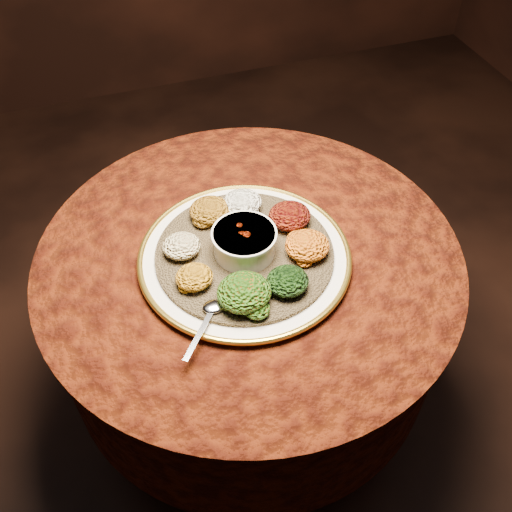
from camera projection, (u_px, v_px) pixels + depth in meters
name	position (u px, v px, depth m)	size (l,w,h in m)	color
table	(249.00, 301.00, 1.41)	(0.96, 0.96, 0.73)	black
platter	(245.00, 257.00, 1.25)	(0.49, 0.49, 0.02)	white
injera	(245.00, 253.00, 1.24)	(0.39, 0.39, 0.01)	brown
stew_bowl	(244.00, 241.00, 1.22)	(0.14, 0.14, 0.06)	silver
spoon	(212.00, 310.00, 1.12)	(0.11, 0.13, 0.01)	silver
portion_ayib	(242.00, 203.00, 1.32)	(0.09, 0.09, 0.04)	white
portion_kitfo	(290.00, 216.00, 1.28)	(0.10, 0.09, 0.05)	black
portion_tikil	(307.00, 246.00, 1.22)	(0.10, 0.09, 0.05)	#A3750D
portion_gomen	(288.00, 281.00, 1.16)	(0.09, 0.08, 0.04)	black
portion_mixveg	(244.00, 292.00, 1.13)	(0.11, 0.10, 0.05)	#B02C0B
portion_kik	(194.00, 277.00, 1.17)	(0.08, 0.07, 0.04)	#BD7A10
portion_timatim	(182.00, 246.00, 1.22)	(0.08, 0.08, 0.04)	maroon
portion_shiro	(210.00, 210.00, 1.30)	(0.09, 0.09, 0.04)	#855710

